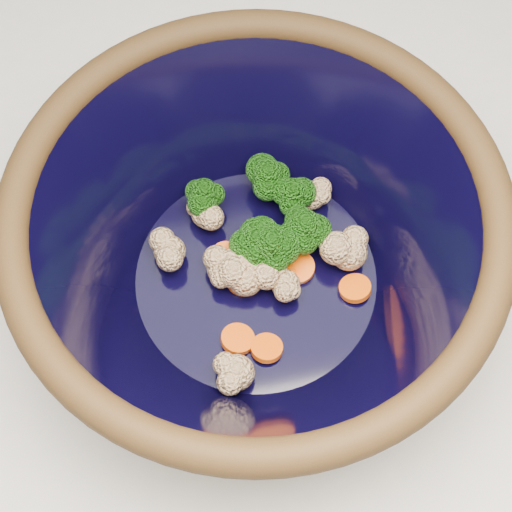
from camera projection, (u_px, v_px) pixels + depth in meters
The scene contains 4 objects.
ground at pixel (245, 505), 1.44m from camera, with size 3.00×3.00×0.00m, color #9E7A54.
counter at pixel (241, 467), 1.04m from camera, with size 1.20×1.20×0.90m, color white.
mixing_bowl at pixel (256, 247), 0.58m from camera, with size 0.48×0.48×0.17m.
vegetable_pile at pixel (266, 239), 0.63m from camera, with size 0.19×0.21×0.05m.
Camera 1 is at (-0.01, -0.18, 1.52)m, focal length 50.00 mm.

